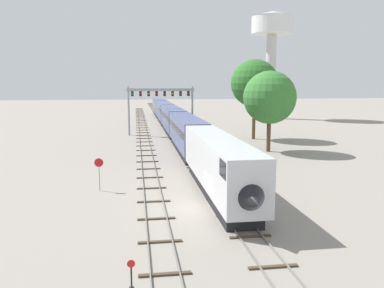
% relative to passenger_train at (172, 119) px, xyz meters
% --- Properties ---
extents(ground_plane, '(400.00, 400.00, 0.00)m').
position_rel_passenger_train_xyz_m(ground_plane, '(-2.00, -44.68, -2.61)').
color(ground_plane, gray).
extents(track_main, '(2.60, 200.00, 0.16)m').
position_rel_passenger_train_xyz_m(track_main, '(0.00, 15.32, -2.54)').
color(track_main, slate).
rests_on(track_main, ground).
extents(track_near, '(2.60, 160.00, 0.16)m').
position_rel_passenger_train_xyz_m(track_near, '(-5.50, -4.68, -2.54)').
color(track_near, slate).
rests_on(track_near, ground).
extents(passenger_train, '(3.04, 102.09, 4.80)m').
position_rel_passenger_train_xyz_m(passenger_train, '(0.00, 0.00, 0.00)').
color(passenger_train, silver).
rests_on(passenger_train, ground).
extents(signal_gantry, '(12.10, 0.49, 8.73)m').
position_rel_passenger_train_xyz_m(signal_gantry, '(-2.25, -1.84, 3.86)').
color(signal_gantry, '#999BA0').
rests_on(signal_gantry, ground).
extents(water_tower, '(10.79, 10.79, 27.55)m').
position_rel_passenger_train_xyz_m(water_tower, '(28.63, 27.79, 19.54)').
color(water_tower, beige).
rests_on(water_tower, ground).
extents(switch_stand, '(0.36, 0.24, 1.46)m').
position_rel_passenger_train_xyz_m(switch_stand, '(-7.10, -55.86, -2.09)').
color(switch_stand, black).
rests_on(switch_stand, ground).
extents(stop_sign, '(0.76, 0.08, 2.88)m').
position_rel_passenger_train_xyz_m(stop_sign, '(-10.00, -38.70, -0.74)').
color(stop_sign, gray).
rests_on(stop_sign, ground).
extents(trackside_tree_left, '(7.84, 7.84, 13.20)m').
position_rel_passenger_train_xyz_m(trackside_tree_left, '(12.76, -9.61, 6.64)').
color(trackside_tree_left, brown).
rests_on(trackside_tree_left, ground).
extents(trackside_tree_mid, '(7.15, 7.15, 10.96)m').
position_rel_passenger_train_xyz_m(trackside_tree_mid, '(11.17, -21.67, 4.75)').
color(trackside_tree_mid, brown).
rests_on(trackside_tree_mid, ground).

